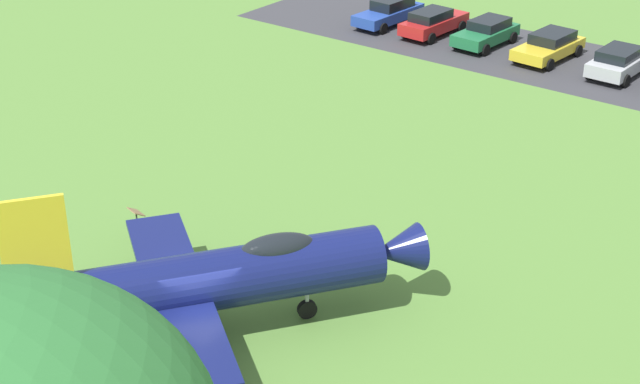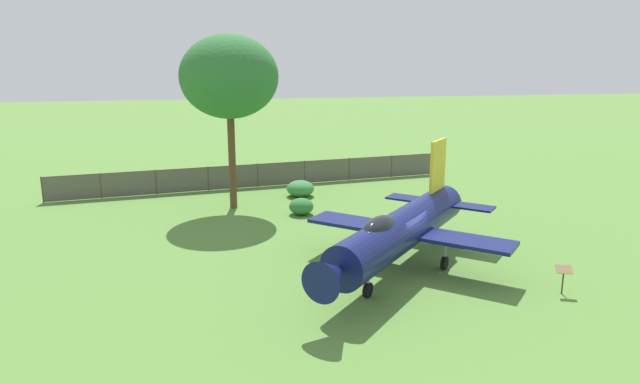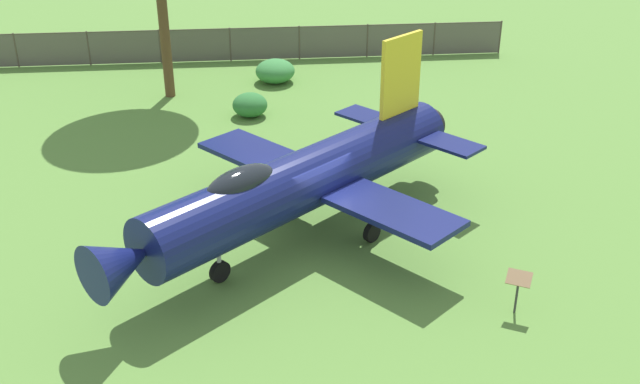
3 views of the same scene
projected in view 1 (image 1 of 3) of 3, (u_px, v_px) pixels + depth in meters
ground_plane at (200, 337)px, 27.90m from camera, size 200.00×200.00×0.00m
parking_strip at (519, 53)px, 50.72m from camera, size 33.78×11.42×0.00m
display_jet at (209, 280)px, 27.14m from camera, size 10.48×11.33×5.21m
info_plaque at (136, 216)px, 32.73m from camera, size 0.70×0.58×1.14m
parked_car_silver at (620, 61)px, 47.31m from camera, size 2.55×4.58×1.48m
parked_car_yellow at (549, 46)px, 49.57m from camera, size 2.77×4.74×1.40m
parked_car_green at (486, 32)px, 51.55m from camera, size 2.57×4.46×1.43m
parked_car_red at (433, 22)px, 53.19m from camera, size 2.54×4.72×1.47m
parked_car_blue at (389, 11)px, 54.99m from camera, size 2.52×4.99×1.50m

